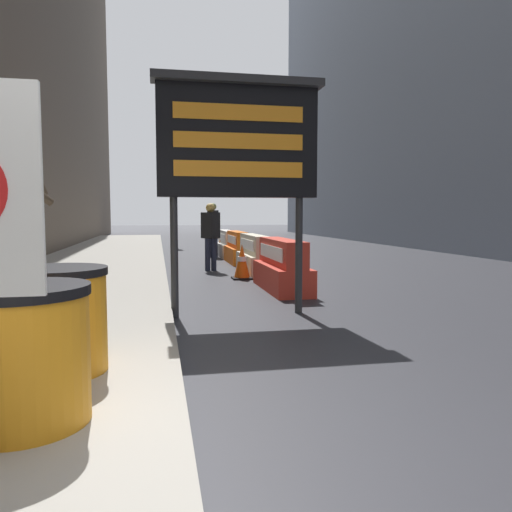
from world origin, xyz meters
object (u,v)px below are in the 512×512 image
object	(u,v)px
traffic_cone_near	(242,262)
pedestrian_passerby	(210,231)
traffic_cone_mid	(221,245)
jersey_barrier_orange_far	(237,249)
barrel_drum_foreground	(23,354)
jersey_barrier_red_striped	(282,268)
message_board	(238,141)
jersey_barrier_white	(227,245)
traffic_light_near_curb	(171,174)
barrel_drum_middle	(57,320)
jersey_barrier_cream	(254,256)
pedestrian_worker	(213,225)

from	to	relation	value
traffic_cone_near	pedestrian_passerby	xyz separation A→B (m)	(-0.48, 1.68, 0.60)
traffic_cone_mid	jersey_barrier_orange_far	bearing A→B (deg)	-87.23
barrel_drum_foreground	jersey_barrier_red_striped	xyz separation A→B (m)	(2.97, 5.57, -0.14)
message_board	pedestrian_passerby	bearing A→B (deg)	87.94
jersey_barrier_orange_far	traffic_cone_near	xyz separation A→B (m)	(-0.45, -3.46, -0.03)
barrel_drum_foreground	jersey_barrier_white	world-z (taller)	barrel_drum_foreground
traffic_cone_mid	traffic_light_near_curb	bearing A→B (deg)	104.82
barrel_drum_middle	traffic_light_near_curb	bearing A→B (deg)	85.54
traffic_cone_near	pedestrian_passerby	size ratio (longest dim) A/B	0.46
barrel_drum_foreground	traffic_light_near_curb	distance (m)	19.00
jersey_barrier_white	message_board	bearing A→B (deg)	-96.90
traffic_cone_near	pedestrian_passerby	world-z (taller)	pedestrian_passerby
jersey_barrier_cream	pedestrian_worker	world-z (taller)	pedestrian_worker
barrel_drum_middle	jersey_barrier_cream	world-z (taller)	barrel_drum_middle
jersey_barrier_red_striped	jersey_barrier_white	xyz separation A→B (m)	(0.00, 7.23, -0.03)
barrel_drum_foreground	jersey_barrier_red_striped	bearing A→B (deg)	61.90
jersey_barrier_white	traffic_light_near_curb	world-z (taller)	traffic_light_near_curb
jersey_barrier_red_striped	jersey_barrier_orange_far	size ratio (longest dim) A/B	1.15
jersey_barrier_orange_far	barrel_drum_middle	bearing A→B (deg)	-107.05
barrel_drum_middle	traffic_light_near_curb	size ratio (longest dim) A/B	0.19
jersey_barrier_white	traffic_cone_near	xyz separation A→B (m)	(-0.45, -5.59, -0.01)
jersey_barrier_white	pedestrian_passerby	distance (m)	4.06
jersey_barrier_cream	traffic_cone_mid	size ratio (longest dim) A/B	2.91
barrel_drum_middle	message_board	xyz separation A→B (m)	(1.84, 2.50, 1.78)
jersey_barrier_red_striped	jersey_barrier_white	size ratio (longest dim) A/B	1.10
jersey_barrier_red_striped	pedestrian_worker	size ratio (longest dim) A/B	1.24
traffic_cone_near	traffic_light_near_curb	distance (m)	11.93
jersey_barrier_red_striped	pedestrian_passerby	bearing A→B (deg)	105.67
message_board	traffic_light_near_curb	xyz separation A→B (m)	(-0.45, 15.29, 0.75)
jersey_barrier_red_striped	traffic_cone_mid	size ratio (longest dim) A/B	3.02
barrel_drum_middle	jersey_barrier_white	size ratio (longest dim) A/B	0.43
jersey_barrier_white	traffic_cone_near	size ratio (longest dim) A/B	2.61
barrel_drum_middle	jersey_barrier_white	xyz separation A→B (m)	(2.97, 11.81, -0.17)
traffic_cone_mid	pedestrian_worker	xyz separation A→B (m)	(-0.32, -0.49, 0.67)
message_board	pedestrian_worker	distance (m)	9.42
barrel_drum_foreground	traffic_cone_mid	xyz separation A→B (m)	(2.85, 13.28, -0.20)
message_board	pedestrian_passerby	size ratio (longest dim) A/B	1.93
jersey_barrier_orange_far	pedestrian_passerby	xyz separation A→B (m)	(-0.93, -1.78, 0.57)
barrel_drum_middle	jersey_barrier_orange_far	bearing A→B (deg)	72.95
traffic_cone_near	traffic_light_near_curb	size ratio (longest dim) A/B	0.17
jersey_barrier_red_striped	jersey_barrier_cream	bearing A→B (deg)	90.00
barrel_drum_middle	pedestrian_passerby	distance (m)	8.17
jersey_barrier_red_striped	jersey_barrier_white	world-z (taller)	jersey_barrier_red_striped
jersey_barrier_cream	pedestrian_passerby	world-z (taller)	pedestrian_passerby
traffic_light_near_curb	barrel_drum_middle	bearing A→B (deg)	-94.46
message_board	pedestrian_passerby	distance (m)	5.57
pedestrian_worker	traffic_cone_near	bearing A→B (deg)	18.76
pedestrian_worker	jersey_barrier_orange_far	bearing A→B (deg)	30.62
jersey_barrier_red_striped	traffic_cone_near	xyz separation A→B (m)	(-0.45, 1.64, -0.04)
traffic_cone_near	traffic_cone_mid	world-z (taller)	traffic_cone_near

